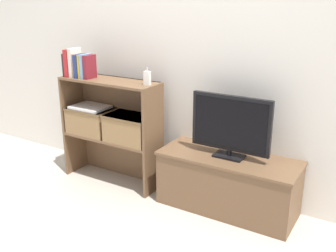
% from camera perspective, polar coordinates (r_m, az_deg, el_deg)
% --- Properties ---
extents(ground_plane, '(16.00, 16.00, 0.00)m').
position_cam_1_polar(ground_plane, '(3.20, -1.38, -11.07)').
color(ground_plane, '#BCB2A3').
extents(wall_back, '(10.00, 0.05, 2.40)m').
position_cam_1_polar(wall_back, '(3.18, 2.77, 11.65)').
color(wall_back, silver).
rests_on(wall_back, ground_plane).
extents(tv_stand, '(1.05, 0.42, 0.44)m').
position_cam_1_polar(tv_stand, '(3.05, 8.64, -8.19)').
color(tv_stand, brown).
rests_on(tv_stand, ground_plane).
extents(tv, '(0.60, 0.14, 0.47)m').
position_cam_1_polar(tv, '(2.87, 9.07, 0.13)').
color(tv, black).
rests_on(tv, tv_stand).
extents(bookshelf_lower_tier, '(0.89, 0.29, 0.41)m').
position_cam_1_polar(bookshelf_lower_tier, '(3.54, -7.48, -3.47)').
color(bookshelf_lower_tier, brown).
rests_on(bookshelf_lower_tier, ground_plane).
extents(bookshelf_upper_tier, '(0.89, 0.29, 0.50)m').
position_cam_1_polar(bookshelf_upper_tier, '(3.40, -7.77, 3.75)').
color(bookshelf_upper_tier, brown).
rests_on(bookshelf_upper_tier, bookshelf_lower_tier).
extents(book_charcoal, '(0.02, 0.14, 0.19)m').
position_cam_1_polar(book_charcoal, '(3.53, -14.19, 8.66)').
color(book_charcoal, '#232328').
rests_on(book_charcoal, bookshelf_upper_tier).
extents(book_crimson, '(0.03, 0.16, 0.23)m').
position_cam_1_polar(book_crimson, '(3.50, -13.86, 8.94)').
color(book_crimson, '#B22328').
rests_on(book_crimson, bookshelf_upper_tier).
extents(book_ivory, '(0.04, 0.13, 0.24)m').
position_cam_1_polar(book_ivory, '(3.47, -13.36, 8.97)').
color(book_ivory, silver).
rests_on(book_ivory, bookshelf_upper_tier).
extents(book_tan, '(0.02, 0.13, 0.20)m').
position_cam_1_polar(book_tan, '(3.45, -12.92, 8.59)').
color(book_tan, tan).
rests_on(book_tan, bookshelf_upper_tier).
extents(book_navy, '(0.03, 0.15, 0.20)m').
position_cam_1_polar(book_navy, '(3.43, -12.56, 8.53)').
color(book_navy, navy).
rests_on(book_navy, bookshelf_upper_tier).
extents(book_mustard, '(0.02, 0.13, 0.20)m').
position_cam_1_polar(book_mustard, '(3.41, -12.15, 8.49)').
color(book_mustard, gold).
rests_on(book_mustard, bookshelf_upper_tier).
extents(book_skyblue, '(0.03, 0.13, 0.20)m').
position_cam_1_polar(book_skyblue, '(3.39, -11.81, 8.51)').
color(book_skyblue, '#709ECC').
rests_on(book_skyblue, bookshelf_upper_tier).
extents(book_maroon, '(0.04, 0.13, 0.20)m').
position_cam_1_polar(book_maroon, '(3.36, -11.29, 8.41)').
color(book_maroon, maroon).
rests_on(book_maroon, bookshelf_upper_tier).
extents(baby_monitor, '(0.05, 0.04, 0.14)m').
position_cam_1_polar(baby_monitor, '(3.07, -3.03, 6.97)').
color(baby_monitor, white).
rests_on(baby_monitor, bookshelf_upper_tier).
extents(storage_basket_left, '(0.40, 0.26, 0.23)m').
position_cam_1_polar(storage_basket_left, '(3.53, -11.09, 0.95)').
color(storage_basket_left, '#937047').
rests_on(storage_basket_left, bookshelf_lower_tier).
extents(storage_basket_right, '(0.40, 0.26, 0.23)m').
position_cam_1_polar(storage_basket_right, '(3.27, -5.55, -0.20)').
color(storage_basket_right, '#937047').
rests_on(storage_basket_right, bookshelf_lower_tier).
extents(laptop, '(0.31, 0.24, 0.02)m').
position_cam_1_polar(laptop, '(3.49, -11.20, 2.73)').
color(laptop, white).
rests_on(laptop, storage_basket_left).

